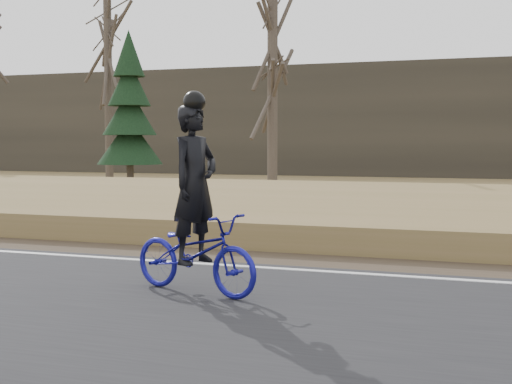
% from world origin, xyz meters
% --- Properties ---
extents(ground, '(120.00, 120.00, 0.00)m').
position_xyz_m(ground, '(0.00, 0.00, 0.00)').
color(ground, olive).
rests_on(ground, ground).
extents(edge_line, '(120.00, 0.12, 0.01)m').
position_xyz_m(edge_line, '(0.00, 0.20, 0.07)').
color(edge_line, silver).
rests_on(edge_line, road).
extents(shoulder, '(120.00, 1.60, 0.04)m').
position_xyz_m(shoulder, '(0.00, 1.20, 0.02)').
color(shoulder, '#473A2B').
rests_on(shoulder, ground).
extents(embankment, '(120.00, 5.00, 0.44)m').
position_xyz_m(embankment, '(0.00, 4.20, 0.22)').
color(embankment, olive).
rests_on(embankment, ground).
extents(ballast, '(120.00, 3.00, 0.45)m').
position_xyz_m(ballast, '(0.00, 8.00, 0.23)').
color(ballast, slate).
rests_on(ballast, ground).
extents(railroad, '(120.00, 2.40, 0.29)m').
position_xyz_m(railroad, '(0.00, 8.00, 0.53)').
color(railroad, black).
rests_on(railroad, ballast).
extents(treeline_backdrop, '(120.00, 4.00, 6.00)m').
position_xyz_m(treeline_backdrop, '(0.00, 30.00, 3.00)').
color(treeline_backdrop, '#383328').
rests_on(treeline_backdrop, ground).
extents(cyclist, '(1.89, 1.11, 2.34)m').
position_xyz_m(cyclist, '(2.98, -1.62, 0.82)').
color(cyclist, navy).
rests_on(cyclist, road).
extents(bare_tree_left, '(0.36, 0.36, 8.94)m').
position_xyz_m(bare_tree_left, '(-10.46, 18.71, 4.47)').
color(bare_tree_left, brown).
rests_on(bare_tree_left, ground).
extents(bare_tree_near_left, '(0.36, 0.36, 7.27)m').
position_xyz_m(bare_tree_near_left, '(-1.52, 14.90, 3.63)').
color(bare_tree_near_left, brown).
rests_on(bare_tree_near_left, ground).
extents(conifer, '(2.60, 2.60, 6.25)m').
position_xyz_m(conifer, '(-7.84, 15.94, 2.96)').
color(conifer, brown).
rests_on(conifer, ground).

